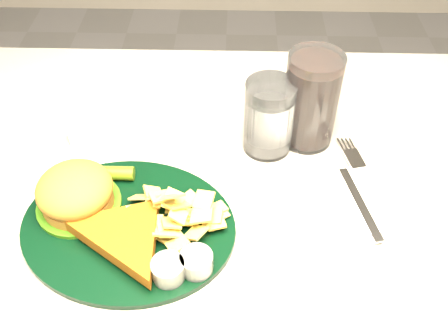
# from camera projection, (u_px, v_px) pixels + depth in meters

# --- Properties ---
(table) EXTENTS (1.20, 0.80, 0.75)m
(table) POSITION_uv_depth(u_px,v_px,m) (206.00, 327.00, 0.98)
(table) COLOR #9B958C
(table) RESTS_ON ground
(dinner_plate) EXTENTS (0.33, 0.29, 0.07)m
(dinner_plate) POSITION_uv_depth(u_px,v_px,m) (126.00, 213.00, 0.66)
(dinner_plate) COLOR black
(dinner_plate) RESTS_ON table
(water_glass) EXTENTS (0.08, 0.08, 0.12)m
(water_glass) POSITION_uv_depth(u_px,v_px,m) (269.00, 117.00, 0.76)
(water_glass) COLOR silver
(water_glass) RESTS_ON table
(cola_glass) EXTENTS (0.10, 0.10, 0.15)m
(cola_glass) POSITION_uv_depth(u_px,v_px,m) (311.00, 100.00, 0.76)
(cola_glass) COLOR black
(cola_glass) RESTS_ON table
(fork_napkin) EXTENTS (0.17, 0.21, 0.01)m
(fork_napkin) POSITION_uv_depth(u_px,v_px,m) (359.00, 198.00, 0.71)
(fork_napkin) COLOR white
(fork_napkin) RESTS_ON table
(ramekin) EXTENTS (0.05, 0.05, 0.03)m
(ramekin) POSITION_uv_depth(u_px,v_px,m) (81.00, 135.00, 0.80)
(ramekin) COLOR white
(ramekin) RESTS_ON table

